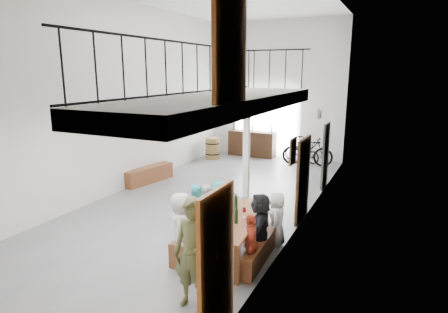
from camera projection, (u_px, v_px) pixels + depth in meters
The scene contains 24 objects.
floor at pixel (209, 199), 10.52m from camera, with size 12.00×12.00×0.00m, color slate.
room_walls at pixel (208, 69), 9.73m from camera, with size 12.00×12.00×12.00m.
gateway_portal at pixel (266, 123), 15.60m from camera, with size 2.80×0.08×2.80m, color white.
right_wall_decor at pixel (285, 163), 7.36m from camera, with size 0.07×8.28×5.07m.
balcony at pixel (225, 105), 6.28m from camera, with size 1.52×5.62×4.00m.
tasting_table at pixel (234, 221), 7.19m from camera, with size 1.14×2.36×0.79m.
bench_inner at pixel (203, 236), 7.63m from camera, with size 0.33×2.06×0.47m, color brown.
bench_wall at pixel (261, 249), 7.11m from camera, with size 0.24×1.82×0.42m, color brown.
tableware at pixel (232, 210), 7.10m from camera, with size 0.63×1.51×0.35m.
side_bench at pixel (149, 175), 12.03m from camera, with size 0.40×1.82×0.51m, color brown.
oak_barrel at pixel (212, 148), 15.26m from camera, with size 0.59×0.59×0.87m.
serving_counter at pixel (252, 144), 15.76m from camera, with size 1.99×0.55×1.05m, color #382112.
counter_bottles at pixel (252, 128), 15.62m from camera, with size 1.75×0.07×0.28m.
guest_left_a at pixel (181, 228), 6.92m from camera, with size 0.67×0.43×1.36m, color silver.
guest_left_b at pixel (198, 217), 7.42m from camera, with size 0.50×0.33×1.36m, color teal.
guest_left_c at pixel (208, 212), 7.91m from camera, with size 0.59×0.46×1.21m, color silver.
guest_left_d at pixel (219, 207), 8.24m from camera, with size 0.76×0.44×1.18m, color teal.
guest_right_a at pixel (251, 243), 6.60m from camera, with size 0.64×0.27×1.09m, color #B6371F.
guest_right_b at pixel (260, 226), 7.08m from camera, with size 1.21×0.39×1.30m, color black.
guest_right_c at pixel (277, 219), 7.66m from camera, with size 0.55×0.36×1.12m, color silver.
host_standing at pixel (193, 254), 5.56m from camera, with size 0.63×0.41×1.73m, color brown.
potted_plant at pixel (303, 195), 10.18m from camera, with size 0.37×0.32×0.41m, color #1B4620.
bicycle_near at pixel (302, 152), 14.70m from camera, with size 0.53×1.52×0.80m, color black.
bicycle_far at pixel (307, 151), 14.08m from camera, with size 0.53×1.89×1.14m, color black.
Camera 1 is at (4.68, -8.83, 3.52)m, focal length 30.00 mm.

